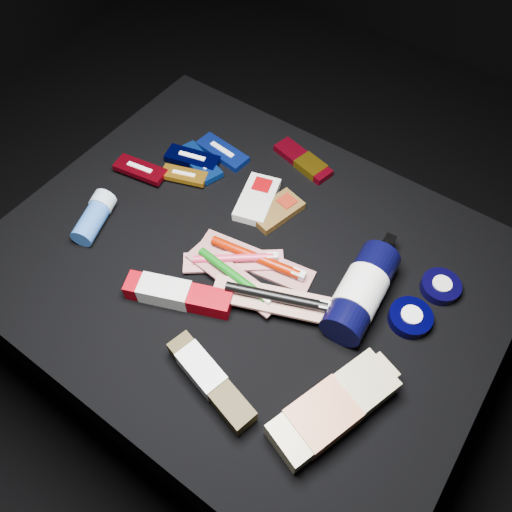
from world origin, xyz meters
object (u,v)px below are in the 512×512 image
Objects in this scene: toothpaste_carton_red at (174,294)px; lotion_bottle at (361,292)px; deodorant_stick at (94,217)px; bodywash_bottle at (331,410)px.

lotion_bottle is at bearing 12.09° from toothpaste_carton_red.
lotion_bottle reaches higher than deodorant_stick.
bodywash_bottle is 1.19× the size of toothpaste_carton_red.
lotion_bottle reaches higher than toothpaste_carton_red.
bodywash_bottle is 0.61m from deodorant_stick.
deodorant_stick is at bearing 148.34° from toothpaste_carton_red.
toothpaste_carton_red is (-0.29, -0.19, -0.02)m from lotion_bottle.
deodorant_stick is (-0.54, -0.15, -0.02)m from lotion_bottle.
lotion_bottle is at bearing -3.44° from deodorant_stick.
lotion_bottle is 0.35m from toothpaste_carton_red.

